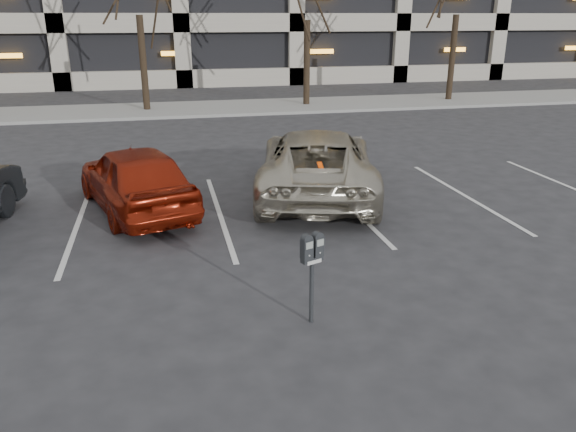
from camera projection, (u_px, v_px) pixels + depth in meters
ground at (313, 250)px, 9.83m from camera, size 140.00×140.00×0.00m
sidewalk at (218, 108)px, 24.50m from camera, size 80.00×4.00×0.12m
stall_lines at (220, 213)px, 11.65m from camera, size 16.90×5.20×0.00m
parking_meter at (312, 256)px, 7.21m from camera, size 0.34×0.23×1.25m
suv_silver at (317, 162)px, 12.68m from camera, size 3.79×5.85×1.50m
car_red at (136, 178)px, 11.61m from camera, size 2.82×4.46×1.41m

